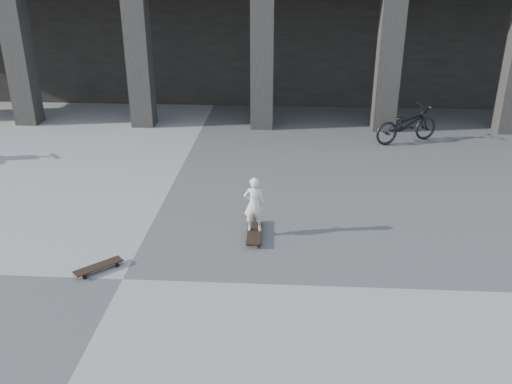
# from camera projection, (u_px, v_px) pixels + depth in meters

# --- Properties ---
(ground) EXTENTS (90.00, 90.00, 0.00)m
(ground) POSITION_uv_depth(u_px,v_px,m) (123.00, 279.00, 8.60)
(ground) COLOR #50504D
(ground) RESTS_ON ground
(colonnade) EXTENTS (28.00, 8.82, 6.00)m
(colonnade) POSITION_uv_depth(u_px,v_px,m) (221.00, 6.00, 19.98)
(colonnade) COLOR black
(colonnade) RESTS_ON ground
(longboard) EXTENTS (0.28, 1.09, 0.11)m
(longboard) POSITION_uv_depth(u_px,v_px,m) (254.00, 231.00, 9.92)
(longboard) COLOR black
(longboard) RESTS_ON ground
(skateboard_spare) EXTENTS (0.72, 0.70, 0.10)m
(skateboard_spare) POSITION_uv_depth(u_px,v_px,m) (98.00, 267.00, 8.81)
(skateboard_spare) COLOR black
(skateboard_spare) RESTS_ON ground
(child) EXTENTS (0.38, 0.26, 1.04)m
(child) POSITION_uv_depth(u_px,v_px,m) (254.00, 204.00, 9.71)
(child) COLOR silver
(child) RESTS_ON longboard
(bicycle) EXTENTS (2.03, 1.43, 1.01)m
(bicycle) POSITION_uv_depth(u_px,v_px,m) (407.00, 124.00, 14.75)
(bicycle) COLOR black
(bicycle) RESTS_ON ground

